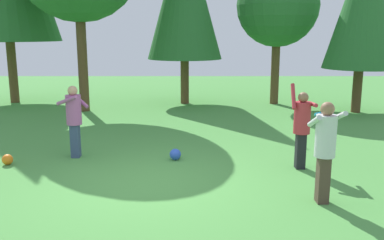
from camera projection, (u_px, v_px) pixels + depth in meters
The scene contains 9 objects.
ground_plane at pixel (148, 183), 8.00m from camera, with size 40.00×40.00×0.00m, color #4C9342.
person_thrower at pixel (300, 123), 8.71m from camera, with size 0.50×0.57×1.78m.
person_catcher at pixel (323, 144), 6.91m from camera, with size 0.49×0.59×1.71m.
person_bystander at pixel (72, 116), 9.48m from camera, with size 0.69×0.67×1.64m.
frisbee at pixel (321, 114), 7.06m from camera, with size 0.28×0.27×0.13m.
ball_blue at pixel (173, 154), 9.44m from camera, with size 0.26×0.26×0.26m, color blue.
ball_orange at pixel (5, 160), 9.08m from camera, with size 0.23×0.23×0.23m, color orange.
tree_right at pixel (276, 6), 16.18m from camera, with size 3.16×3.16×5.40m.
tree_far_right at pixel (362, 2), 14.38m from camera, with size 2.56×2.56×6.12m.
Camera 1 is at (0.80, -7.59, 2.81)m, focal length 39.48 mm.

